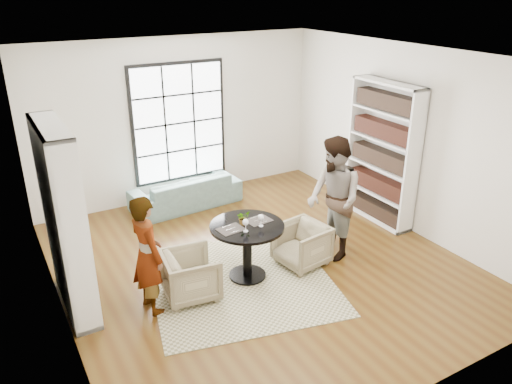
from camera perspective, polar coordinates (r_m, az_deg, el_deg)
ground at (r=7.50m, az=0.39°, el=-8.10°), size 6.00×6.00×0.00m
room_shell at (r=7.38m, az=-1.70°, el=2.20°), size 6.00×6.01×6.00m
rug at (r=7.09m, az=-1.71°, el=-10.12°), size 2.92×2.92×0.01m
pedestal_table at (r=6.89m, az=-1.02°, el=-5.49°), size 1.02×1.02×0.81m
sofa at (r=9.29m, az=-8.02°, el=0.09°), size 2.05×0.92×0.58m
armchair_left at (r=6.68m, az=-7.45°, el=-9.39°), size 0.78×0.77×0.64m
armchair_right at (r=7.37m, az=5.22°, el=-6.03°), size 0.78×0.76×0.63m
person_left at (r=6.29m, az=-12.31°, el=-7.04°), size 0.45×0.62×1.56m
person_right at (r=7.40m, az=8.89°, el=-0.79°), size 0.87×1.02×1.85m
placemat_left at (r=6.68m, az=-2.88°, el=-4.28°), size 0.37×0.30×0.01m
placemat_right at (r=6.91m, az=0.29°, el=-3.26°), size 0.37×0.30×0.01m
cutlery_left at (r=6.68m, az=-2.88°, el=-4.23°), size 0.17×0.24×0.01m
cutlery_right at (r=6.91m, az=0.29°, el=-3.21°), size 0.17×0.24×0.01m
wine_glass_left at (r=6.57m, az=-1.19°, el=-3.51°), size 0.08×0.08×0.18m
wine_glass_right at (r=6.71m, az=0.57°, el=-2.97°), size 0.08×0.08×0.17m
flower_centerpiece at (r=6.78m, az=-1.49°, el=-2.95°), size 0.20×0.19×0.19m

